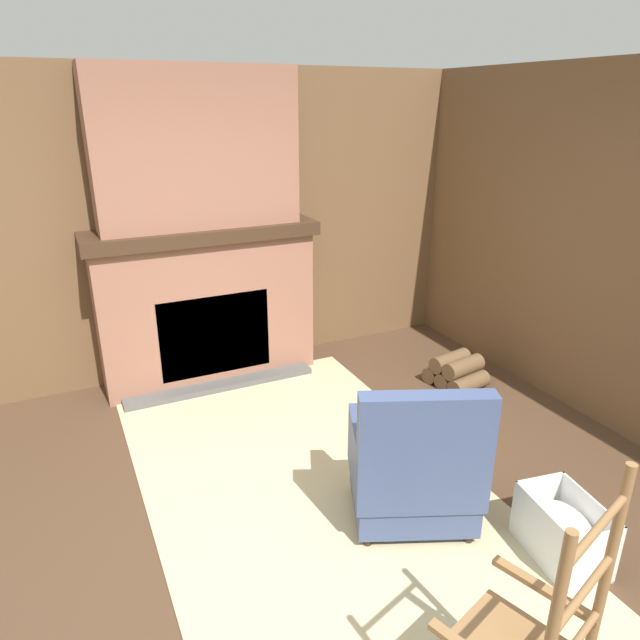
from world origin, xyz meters
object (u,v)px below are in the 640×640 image
armchair (415,471)px  storage_case (241,215)px  oil_lamp_vase (161,216)px  firewood_stack (456,372)px  laundry_basket (563,530)px

armchair → storage_case: (-2.44, -0.19, 1.07)m
armchair → oil_lamp_vase: (-2.44, -0.86, 1.12)m
armchair → oil_lamp_vase: bearing=42.6°
firewood_stack → laundry_basket: bearing=-22.1°
armchair → oil_lamp_vase: size_ratio=3.22×
storage_case → oil_lamp_vase: bearing=-90.0°
firewood_stack → storage_case: (-1.14, -1.52, 1.30)m
oil_lamp_vase → laundry_basket: bearing=25.3°
armchair → laundry_basket: 0.83m
firewood_stack → oil_lamp_vase: bearing=-117.6°
firewood_stack → storage_case: storage_case is taller
armchair → storage_case: 2.67m
armchair → firewood_stack: bearing=-22.6°
armchair → storage_case: storage_case is taller
laundry_basket → oil_lamp_vase: (-3.03, -1.43, 1.29)m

